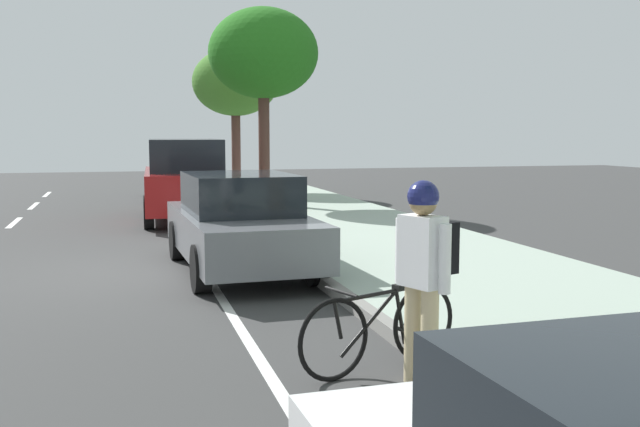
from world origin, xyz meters
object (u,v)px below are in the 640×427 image
at_px(bicycle_at_curb, 381,328).
at_px(cyclist_with_backpack, 425,260).
at_px(parked_sedan_grey_second, 240,223).
at_px(parked_suv_red_mid, 185,179).
at_px(street_tree_mid_block, 263,54).
at_px(parked_sedan_silver_far, 176,176).
at_px(street_tree_far_end, 235,83).

height_order(bicycle_at_curb, cyclist_with_backpack, cyclist_with_backpack).
bearing_deg(parked_sedan_grey_second, parked_suv_red_mid, 91.89).
xyz_separation_m(parked_sedan_grey_second, parked_suv_red_mid, (-0.23, 6.92, 0.27)).
bearing_deg(street_tree_mid_block, parked_sedan_silver_far, 118.37).
xyz_separation_m(bicycle_at_curb, street_tree_mid_block, (1.68, 14.09, 3.90)).
bearing_deg(parked_sedan_grey_second, street_tree_far_end, 81.34).
bearing_deg(parked_sedan_silver_far, bicycle_at_curb, -88.52).
xyz_separation_m(parked_sedan_silver_far, street_tree_far_end, (2.15, 1.08, 3.09)).
bearing_deg(street_tree_far_end, street_tree_mid_block, -90.00).
height_order(parked_sedan_silver_far, bicycle_at_curb, parked_sedan_silver_far).
distance_m(bicycle_at_curb, street_tree_mid_block, 14.72).
distance_m(parked_sedan_silver_far, street_tree_far_end, 3.91).
bearing_deg(parked_suv_red_mid, parked_sedan_silver_far, 87.87).
bearing_deg(parked_sedan_silver_far, cyclist_with_backpack, -87.87).
relative_size(parked_sedan_grey_second, street_tree_mid_block, 0.82).
bearing_deg(cyclist_with_backpack, parked_suv_red_mid, 94.20).
bearing_deg(cyclist_with_backpack, parked_sedan_grey_second, 97.09).
relative_size(parked_sedan_grey_second, bicycle_at_curb, 2.64).
distance_m(parked_suv_red_mid, cyclist_with_backpack, 12.47).
distance_m(parked_suv_red_mid, street_tree_mid_block, 4.55).
bearing_deg(cyclist_with_backpack, bicycle_at_curb, 116.79).
xyz_separation_m(cyclist_with_backpack, street_tree_mid_block, (1.46, 14.53, 3.22)).
height_order(parked_sedan_silver_far, street_tree_mid_block, street_tree_mid_block).
height_order(parked_sedan_grey_second, street_tree_mid_block, street_tree_mid_block).
bearing_deg(bicycle_at_curb, parked_sedan_grey_second, 95.22).
relative_size(street_tree_mid_block, street_tree_far_end, 1.11).
bearing_deg(street_tree_far_end, parked_sedan_grey_second, -98.66).
bearing_deg(parked_sedan_silver_far, street_tree_far_end, 26.70).
xyz_separation_m(bicycle_at_curb, cyclist_with_backpack, (0.22, -0.44, 0.68)).
relative_size(parked_sedan_silver_far, street_tree_far_end, 0.91).
relative_size(parked_sedan_grey_second, cyclist_with_backpack, 2.55).
bearing_deg(cyclist_with_backpack, parked_sedan_silver_far, 92.13).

